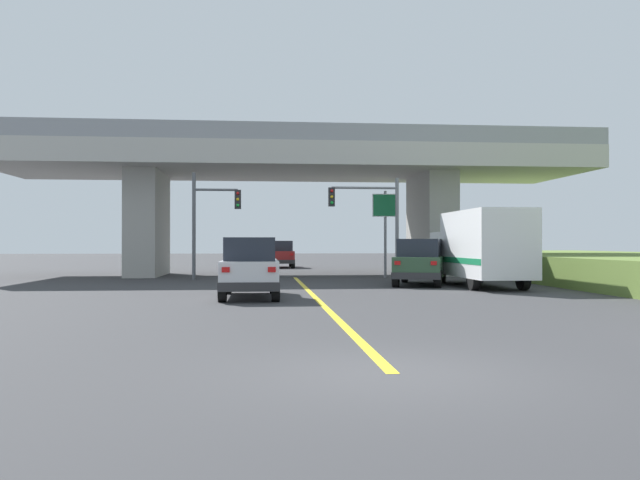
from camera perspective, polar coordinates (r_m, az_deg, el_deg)
name	(u,v)px	position (r m, az deg, el deg)	size (l,w,h in m)	color
ground	(292,275)	(37.32, -2.46, -3.11)	(160.00, 160.00, 0.00)	#353538
overpass_bridge	(292,176)	(37.47, -2.46, 5.66)	(33.16, 9.45, 8.00)	#B7B5AD
lane_divider_stripe	(315,297)	(21.78, -0.42, -5.11)	(0.20, 25.53, 0.01)	yellow
suv_lead	(250,268)	(21.81, -6.22, -2.44)	(1.91, 4.53, 2.02)	silver
suv_crossing	(420,262)	(28.53, 8.87, -1.94)	(3.35, 4.90, 2.02)	#2D4C33
box_truck	(480,247)	(27.96, 14.02, -0.63)	(2.33, 7.45, 3.17)	silver
sedan_oncoming	(281,254)	(48.78, -3.49, -1.26)	(1.93, 4.83, 2.02)	maroon
traffic_signal_nearside	(373,213)	(33.12, 4.68, 2.43)	(3.64, 0.36, 5.21)	slate
traffic_signal_farside	(210,214)	(32.72, -9.73, 2.28)	(2.43, 0.36, 5.37)	#56595E
highway_sign	(385,215)	(34.53, 5.82, 2.25)	(1.41, 0.17, 4.64)	slate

